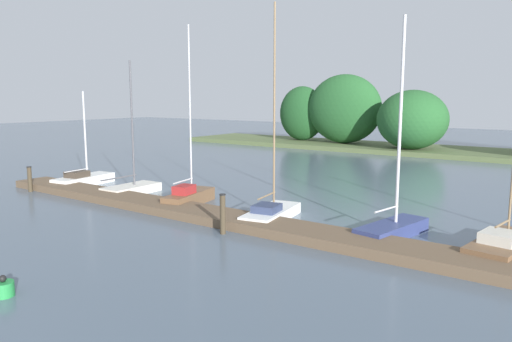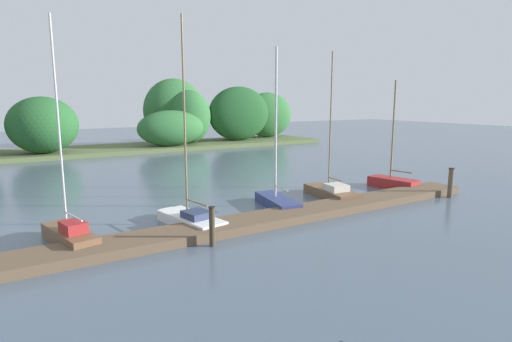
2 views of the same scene
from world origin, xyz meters
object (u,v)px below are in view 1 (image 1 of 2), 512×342
(sailboat_4, at_px, (394,224))
(mooring_piling_0, at_px, (30,179))
(sailboat_1, at_px, (133,187))
(sailboat_2, at_px, (190,195))
(sailboat_0, at_px, (85,179))
(channel_buoy_0, at_px, (3,289))
(mooring_piling_1, at_px, (223,214))
(sailboat_3, at_px, (272,211))
(sailboat_5, at_px, (505,244))

(sailboat_4, height_order, mooring_piling_0, sailboat_4)
(sailboat_1, height_order, sailboat_2, sailboat_2)
(sailboat_0, relative_size, channel_buoy_0, 9.51)
(sailboat_0, bearing_deg, sailboat_1, -98.27)
(mooring_piling_1, relative_size, channel_buoy_0, 2.68)
(sailboat_4, distance_m, mooring_piling_1, 6.06)
(sailboat_1, xyz_separation_m, sailboat_3, (8.73, -0.32, 0.04))
(sailboat_3, height_order, sailboat_5, sailboat_3)
(mooring_piling_1, height_order, channel_buoy_0, mooring_piling_1)
(sailboat_0, bearing_deg, sailboat_3, -99.51)
(sailboat_3, bearing_deg, sailboat_2, 78.21)
(sailboat_3, bearing_deg, sailboat_1, 77.37)
(sailboat_0, height_order, mooring_piling_0, sailboat_0)
(sailboat_1, height_order, mooring_piling_1, sailboat_1)
(sailboat_5, xyz_separation_m, mooring_piling_1, (-8.56, -3.39, 0.39))
(sailboat_5, bearing_deg, sailboat_2, 100.82)
(channel_buoy_0, bearing_deg, mooring_piling_0, 148.23)
(mooring_piling_0, distance_m, channel_buoy_0, 14.41)
(sailboat_3, bearing_deg, channel_buoy_0, 163.32)
(sailboat_1, relative_size, sailboat_2, 0.83)
(sailboat_0, height_order, sailboat_2, sailboat_2)
(sailboat_0, height_order, sailboat_5, sailboat_5)
(sailboat_0, xyz_separation_m, sailboat_1, (4.08, -0.02, -0.03))
(sailboat_2, bearing_deg, sailboat_5, -100.06)
(sailboat_3, relative_size, sailboat_5, 1.11)
(sailboat_1, xyz_separation_m, sailboat_5, (17.02, 0.34, 0.03))
(sailboat_0, xyz_separation_m, mooring_piling_0, (-0.53, -2.89, 0.31))
(sailboat_2, bearing_deg, mooring_piling_1, -135.91)
(sailboat_5, height_order, mooring_piling_0, sailboat_5)
(sailboat_2, distance_m, sailboat_4, 9.35)
(sailboat_1, relative_size, sailboat_4, 0.88)
(sailboat_2, bearing_deg, channel_buoy_0, -173.80)
(sailboat_1, xyz_separation_m, channel_buoy_0, (7.64, -10.45, -0.12))
(sailboat_2, relative_size, sailboat_3, 0.95)
(sailboat_2, height_order, sailboat_4, sailboat_2)
(sailboat_2, bearing_deg, sailboat_1, 74.38)
(sailboat_0, height_order, sailboat_3, sailboat_3)
(sailboat_4, xyz_separation_m, channel_buoy_0, (-5.86, -10.75, -0.21))
(sailboat_0, bearing_deg, channel_buoy_0, -139.74)
(sailboat_3, height_order, mooring_piling_0, sailboat_3)
(mooring_piling_0, bearing_deg, sailboat_4, 9.92)
(sailboat_4, distance_m, channel_buoy_0, 12.24)
(sailboat_1, height_order, sailboat_4, sailboat_4)
(sailboat_4, bearing_deg, sailboat_0, 101.21)
(channel_buoy_0, bearing_deg, mooring_piling_1, 83.69)
(sailboat_2, bearing_deg, mooring_piling_0, 94.20)
(sailboat_0, xyz_separation_m, sailboat_3, (12.82, -0.35, 0.00))
(sailboat_1, distance_m, sailboat_4, 13.50)
(sailboat_1, relative_size, sailboat_3, 0.79)
(sailboat_4, bearing_deg, channel_buoy_0, 161.72)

